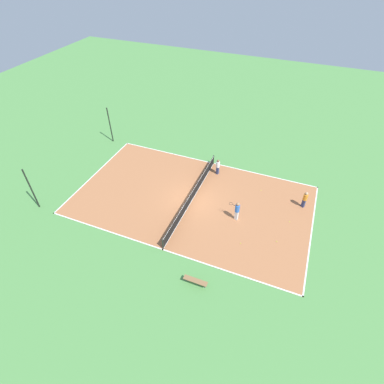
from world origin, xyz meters
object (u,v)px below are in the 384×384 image
Objects in this scene: player_near_white at (218,166)px; tennis_ball_far_baseline at (290,222)px; tennis_ball_right_alley at (277,241)px; fence_post_back_left at (31,189)px; bench at (195,281)px; tennis_ball_near_net at (261,190)px; tennis_net at (192,195)px; tennis_ball_left_sideline at (241,243)px; player_center_orange at (305,199)px; fence_post_back_right at (110,125)px; player_near_blue at (237,210)px.

player_near_white is 23.36× the size of tennis_ball_far_baseline.
tennis_ball_right_alley is 0.02× the size of fence_post_back_left.
bench is 0.41× the size of fence_post_back_left.
fence_post_back_left is at bearing 118.06° from tennis_ball_near_net.
tennis_net reaches higher than bench.
bench reaches higher than tennis_ball_left_sideline.
bench is at bearing 142.02° from tennis_ball_right_alley.
player_center_orange is 3.81m from tennis_ball_near_net.
tennis_ball_left_sideline is (4.37, -1.89, -0.33)m from bench.
bench is 1.03× the size of player_center_orange.
player_near_white is 1.01× the size of player_center_orange.
tennis_ball_right_alley is (-1.92, -7.56, -0.46)m from tennis_net.
tennis_ball_right_alley is (5.54, -4.33, -0.33)m from bench.
tennis_ball_far_baseline is at bearing -86.72° from tennis_net.
fence_post_back_right reaches higher than player_near_white.
tennis_ball_far_baseline is (1.28, -4.05, -1.00)m from player_near_blue.
player_center_orange is at bearing -119.22° from bench.
fence_post_back_left is (-9.84, 12.43, 1.03)m from player_near_white.
fence_post_back_left is at bearing -7.31° from bench.
tennis_ball_left_sideline is (-2.28, -1.01, -1.00)m from player_near_blue.
tennis_net is 7.05× the size of bench.
player_near_blue is 4.48m from tennis_ball_near_net.
tennis_net is 8.13m from bench.
player_near_blue is at bearing 72.15° from tennis_ball_right_alley.
fence_post_back_right is at bearing 68.64° from tennis_ball_right_alley.
player_near_blue is (6.65, -0.88, 0.67)m from bench.
tennis_net is 12.90m from fence_post_back_left.
bench reaches higher than tennis_ball_far_baseline.
fence_post_back_right is (8.65, 16.68, 1.90)m from tennis_ball_left_sideline.
tennis_ball_near_net is at bearing -61.94° from fence_post_back_left.
tennis_ball_far_baseline is 20.45m from fence_post_back_right.
fence_post_back_right is at bearing -81.67° from player_near_white.
tennis_net is 167.01× the size of tennis_ball_near_net.
tennis_ball_left_sideline is at bearing 115.59° from tennis_ball_right_alley.
fence_post_back_right is at bearing 75.52° from tennis_ball_far_baseline.
tennis_ball_near_net is (2.93, 2.90, 0.00)m from tennis_ball_far_baseline.
player_near_blue reaches higher than player_near_white.
tennis_ball_left_sideline is at bearing 178.81° from tennis_ball_near_net.
player_center_orange is 23.11× the size of tennis_ball_left_sideline.
fence_post_back_left is at bearing 115.69° from tennis_net.
tennis_net is 167.01× the size of tennis_ball_right_alley.
bench is 4.77m from tennis_ball_left_sideline.
player_near_white reaches higher than tennis_ball_near_net.
tennis_ball_far_baseline is 1.00× the size of tennis_ball_right_alley.
tennis_net is at bearing -134.14° from player_center_orange.
tennis_net is 167.01× the size of tennis_ball_left_sideline.
tennis_net is at bearing 93.28° from tennis_ball_far_baseline.
tennis_ball_right_alley is at bearing 177.63° from player_near_blue.
fence_post_back_right is at bearing 0.00° from fence_post_back_left.
player_center_orange is (2.67, -8.90, 0.39)m from tennis_net.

